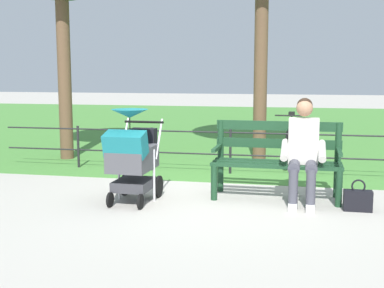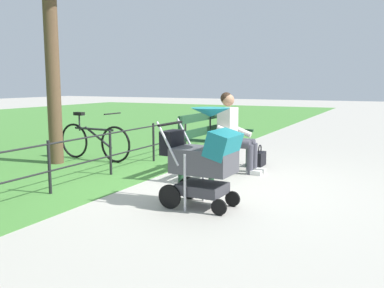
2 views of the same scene
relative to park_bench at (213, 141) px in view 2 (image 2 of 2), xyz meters
name	(u,v)px [view 2 (image 2 of 2)]	position (x,y,z in m)	size (l,w,h in m)	color
ground_plane	(198,185)	(0.78, 0.12, -0.53)	(60.00, 60.00, 0.00)	#ADA89E
park_bench	(213,141)	(0.00, 0.00, 0.00)	(1.61, 0.62, 0.96)	#193D23
person_on_bench	(234,130)	(-0.32, 0.22, 0.15)	(0.54, 0.74, 1.28)	#42424C
stroller	(204,157)	(1.70, 0.63, 0.07)	(0.53, 0.90, 1.15)	black
handbag	(260,159)	(-0.95, 0.47, -0.40)	(0.32, 0.14, 0.37)	black
park_fence	(121,146)	(0.50, -1.40, -0.11)	(7.66, 0.04, 0.70)	black
bicycle	(94,141)	(-0.11, -2.45, -0.16)	(0.44, 1.66, 0.89)	black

